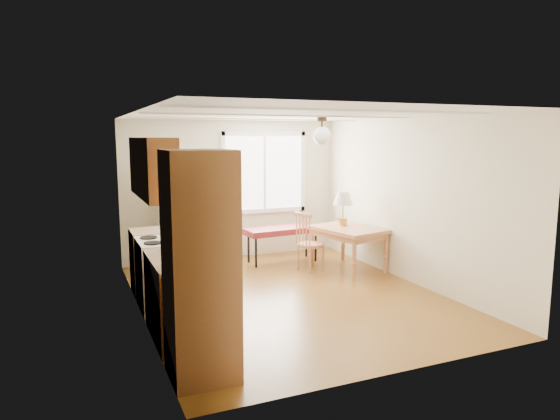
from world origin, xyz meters
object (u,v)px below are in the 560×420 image
bench (282,231)px  chair (307,238)px  dining_table (348,233)px  refrigerator (184,213)px

bench → chair: 0.76m
dining_table → chair: 0.71m
refrigerator → bench: refrigerator is taller
dining_table → bench: bearing=117.8°
bench → dining_table: 1.22m
refrigerator → dining_table: size_ratio=1.40×
refrigerator → bench: (1.68, -0.31, -0.37)m
bench → refrigerator: bearing=164.3°
bench → chair: bearing=-86.5°
refrigerator → chair: 2.12m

